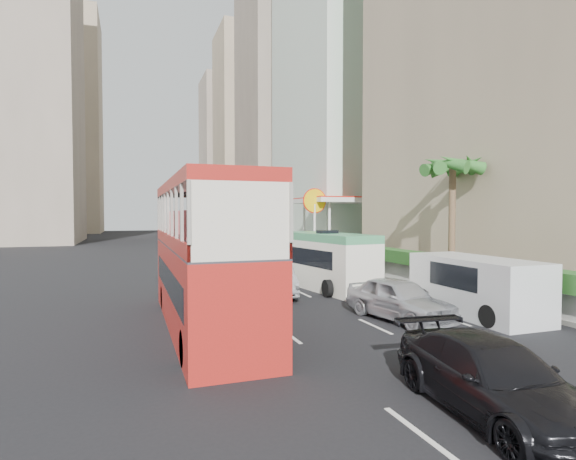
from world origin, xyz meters
name	(u,v)px	position (x,y,z in m)	size (l,w,h in m)	color
ground_plane	(358,314)	(0.00, 0.00, 0.00)	(200.00, 200.00, 0.00)	black
double_decker_bus	(205,254)	(-6.00, 0.00, 2.53)	(2.50, 11.00, 5.06)	#B52019
car_silver_lane_a	(274,295)	(-1.79, 5.16, 0.00)	(1.72, 4.93, 1.63)	silver
car_silver_lane_b	(399,320)	(0.97, -1.40, 0.00)	(1.86, 4.62, 1.57)	silver
car_black	(492,415)	(-1.79, -8.82, 0.00)	(2.04, 5.02, 1.46)	black
van_asset	(267,269)	(0.88, 15.39, 0.00)	(2.13, 4.62, 1.28)	silver
minibus_near	(327,261)	(1.35, 5.85, 1.47)	(2.20, 6.61, 2.93)	silver
minibus_far	(332,254)	(4.21, 11.35, 1.29)	(1.94, 5.81, 2.58)	silver
panel_van_near	(476,286)	(4.27, -1.68, 1.12)	(2.24, 5.60, 2.24)	silver
panel_van_far	(277,248)	(3.93, 22.18, 0.93)	(1.85, 4.63, 1.85)	silver
sidewalk	(317,253)	(9.00, 25.00, 0.09)	(6.00, 120.00, 0.18)	#99968C
kerb_wall	(341,259)	(6.20, 14.00, 0.68)	(0.30, 44.00, 1.00)	silver
hedge	(341,247)	(6.20, 14.00, 1.53)	(1.10, 44.00, 0.70)	#2D6626
palm_tree	(452,225)	(7.80, 4.00, 3.38)	(0.36, 0.36, 6.40)	brown
shell_station	(335,227)	(10.00, 23.00, 2.75)	(6.50, 8.00, 5.50)	silver
tower_stripe	(356,9)	(18.00, 34.00, 29.00)	(16.00, 18.00, 58.00)	white
tower_mid	(290,92)	(18.00, 58.00, 25.00)	(16.00, 16.00, 50.00)	gray
tower_far_a	(249,133)	(17.00, 82.00, 22.00)	(14.00, 14.00, 44.00)	tan
tower_far_b	(229,155)	(17.00, 104.00, 20.00)	(14.00, 14.00, 40.00)	gray
tower_left_a	(5,51)	(-24.00, 55.00, 26.00)	(18.00, 18.00, 52.00)	gray
tower_left_b	(60,124)	(-22.00, 90.00, 23.00)	(16.00, 16.00, 46.00)	tan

